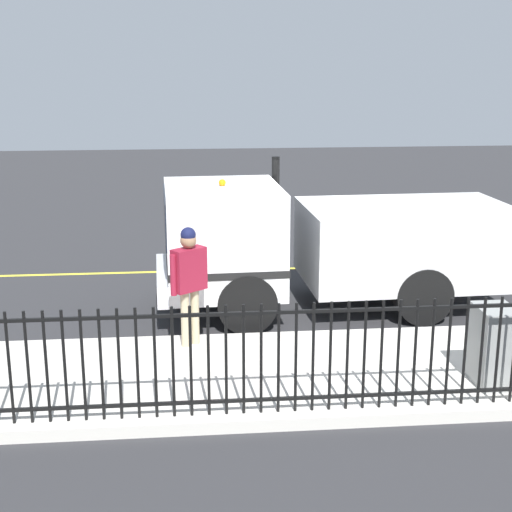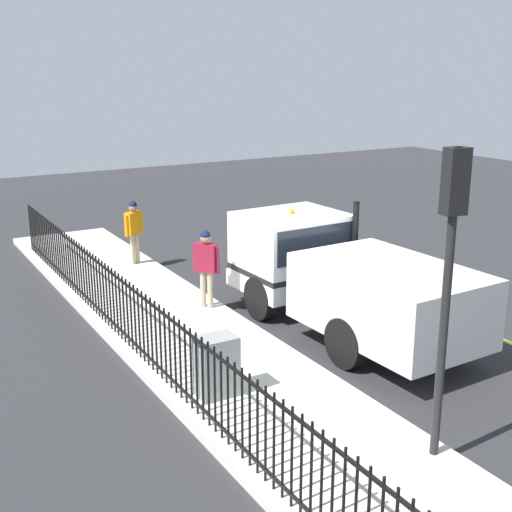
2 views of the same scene
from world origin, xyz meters
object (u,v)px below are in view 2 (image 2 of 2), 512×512
object	(u,v)px
pedestrian_distant	(134,225)
utility_cabinet	(217,366)
traffic_light_near	(450,245)
worker_standing	(206,261)
work_truck	(334,272)

from	to	relation	value
pedestrian_distant	utility_cabinet	size ratio (longest dim) A/B	1.70
traffic_light_near	utility_cabinet	world-z (taller)	traffic_light_near
worker_standing	traffic_light_near	world-z (taller)	traffic_light_near
utility_cabinet	worker_standing	bearing A→B (deg)	-113.99
traffic_light_near	pedestrian_distant	bearing A→B (deg)	99.83
pedestrian_distant	work_truck	bearing A→B (deg)	-97.79
pedestrian_distant	traffic_light_near	bearing A→B (deg)	-114.73
traffic_light_near	work_truck	bearing A→B (deg)	77.96
pedestrian_distant	traffic_light_near	distance (m)	11.26
worker_standing	pedestrian_distant	world-z (taller)	worker_standing
work_truck	utility_cabinet	xyz separation A→B (m)	(3.64, 1.73, -0.58)
worker_standing	traffic_light_near	size ratio (longest dim) A/B	0.42
worker_standing	traffic_light_near	distance (m)	7.23
traffic_light_near	worker_standing	bearing A→B (deg)	99.39
worker_standing	traffic_light_near	bearing A→B (deg)	-36.06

